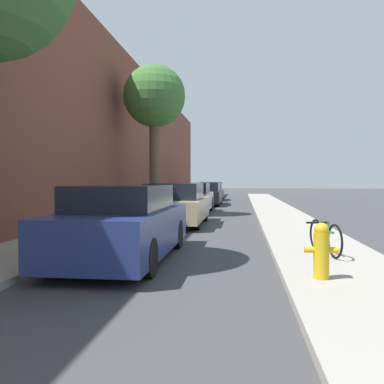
{
  "coord_description": "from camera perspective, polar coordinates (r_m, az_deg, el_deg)",
  "views": [
    {
      "loc": [
        1.31,
        0.8,
        1.49
      ],
      "look_at": [
        0.11,
        10.57,
        1.21
      ],
      "focal_mm": 38.06,
      "sensor_mm": 36.0,
      "label": 1
    }
  ],
  "objects": [
    {
      "name": "parked_car_silver",
      "position": [
        18.53,
        0.0,
        -0.9
      ],
      "size": [
        1.7,
        3.91,
        1.37
      ],
      "color": "black",
      "rests_on": "ground"
    },
    {
      "name": "parked_car_black",
      "position": [
        24.48,
        2.02,
        -0.32
      ],
      "size": [
        1.79,
        4.68,
        1.35
      ],
      "color": "black",
      "rests_on": "ground"
    },
    {
      "name": "bicycle",
      "position": [
        7.98,
        18.11,
        -6.03
      ],
      "size": [
        0.46,
        1.47,
        0.61
      ],
      "rotation": [
        0.0,
        0.0,
        0.2
      ],
      "color": "black",
      "rests_on": "sidewalk_right"
    },
    {
      "name": "parked_car_navy",
      "position": [
        7.72,
        -9.46,
        -4.46
      ],
      "size": [
        1.72,
        4.42,
        1.4
      ],
      "color": "black",
      "rests_on": "ground"
    },
    {
      "name": "parked_car_champagne",
      "position": [
        13.57,
        -2.28,
        -1.83
      ],
      "size": [
        1.89,
        4.23,
        1.39
      ],
      "color": "black",
      "rests_on": "ground"
    },
    {
      "name": "fire_hydrant",
      "position": [
        5.98,
        17.68,
        -7.75
      ],
      "size": [
        0.46,
        0.21,
        0.78
      ],
      "color": "gold",
      "rests_on": "sidewalk_right"
    },
    {
      "name": "street_tree_far",
      "position": [
        17.2,
        -5.29,
        12.89
      ],
      "size": [
        2.55,
        2.55,
        6.11
      ],
      "color": "brown",
      "rests_on": "sidewalk_left"
    },
    {
      "name": "sidewalk_right",
      "position": [
        15.35,
        12.95,
        -3.73
      ],
      "size": [
        2.0,
        52.0,
        0.12
      ],
      "color": "#9E998E",
      "rests_on": "ground"
    },
    {
      "name": "sidewalk_left",
      "position": [
        15.84,
        -8.46,
        -3.54
      ],
      "size": [
        2.0,
        52.0,
        0.12
      ],
      "color": "#9E998E",
      "rests_on": "ground"
    },
    {
      "name": "building_facade_left",
      "position": [
        16.33,
        -13.14,
        9.25
      ],
      "size": [
        0.7,
        52.0,
        7.32
      ],
      "color": "brown",
      "rests_on": "ground"
    },
    {
      "name": "ground_plane",
      "position": [
        15.33,
        2.07,
        -3.92
      ],
      "size": [
        120.0,
        120.0,
        0.0
      ],
      "primitive_type": "plane",
      "color": "#3D3D3F"
    },
    {
      "name": "parked_car_grey",
      "position": [
        30.29,
        2.77,
        0.07
      ],
      "size": [
        1.69,
        4.21,
        1.36
      ],
      "color": "black",
      "rests_on": "ground"
    }
  ]
}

